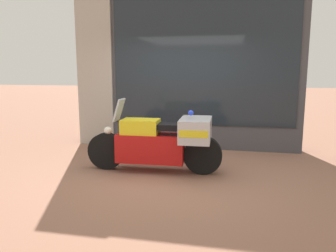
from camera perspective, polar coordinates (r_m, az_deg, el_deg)
name	(u,v)px	position (r m, az deg, el deg)	size (l,w,h in m)	color
ground_plane	(167,172)	(5.70, -0.09, -8.02)	(60.00, 60.00, 0.00)	#8E604C
shop_building	(170,61)	(7.47, 0.32, 11.26)	(5.01, 0.55, 3.87)	#424247
window_display	(201,127)	(7.49, 5.72, -0.11)	(3.72, 0.30, 1.94)	slate
paramedic_motorcycle	(163,140)	(5.58, -0.88, -2.50)	(2.35, 0.82, 1.26)	black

